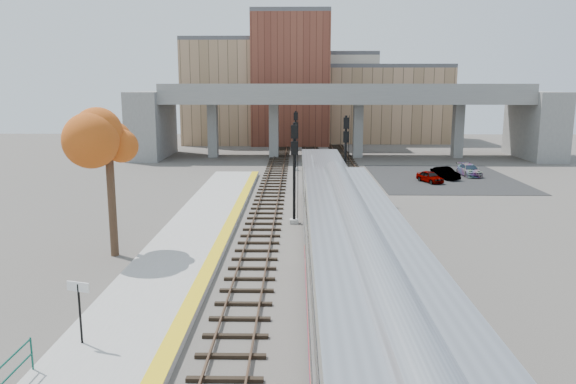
# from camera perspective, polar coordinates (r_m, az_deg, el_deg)

# --- Properties ---
(ground) EXTENTS (160.00, 160.00, 0.00)m
(ground) POSITION_cam_1_polar(r_m,az_deg,el_deg) (30.07, 2.63, -7.35)
(ground) COLOR #47423D
(ground) RESTS_ON ground
(platform) EXTENTS (4.50, 60.00, 0.35)m
(platform) POSITION_cam_1_polar(r_m,az_deg,el_deg) (30.67, -11.13, -6.83)
(platform) COLOR #9E9E99
(platform) RESTS_ON ground
(yellow_strip) EXTENTS (0.70, 60.00, 0.01)m
(yellow_strip) POSITION_cam_1_polar(r_m,az_deg,el_deg) (30.28, -7.61, -6.60)
(yellow_strip) COLOR yellow
(yellow_strip) RESTS_ON platform
(tracks) EXTENTS (10.70, 95.00, 0.25)m
(tracks) POSITION_cam_1_polar(r_m,az_deg,el_deg) (42.14, 3.42, -1.93)
(tracks) COLOR black
(tracks) RESTS_ON ground
(overpass) EXTENTS (54.00, 12.00, 9.50)m
(overpass) POSITION_cam_1_polar(r_m,az_deg,el_deg) (73.87, 5.54, 8.03)
(overpass) COLOR slate
(overpass) RESTS_ON ground
(buildings_far) EXTENTS (43.00, 21.00, 20.60)m
(buildings_far) POSITION_cam_1_polar(r_m,az_deg,el_deg) (95.16, 2.30, 9.94)
(buildings_far) COLOR tan
(buildings_far) RESTS_ON ground
(parking_lot) EXTENTS (14.00, 18.00, 0.04)m
(parking_lot) POSITION_cam_1_polar(r_m,az_deg,el_deg) (59.23, 15.52, 1.35)
(parking_lot) COLOR black
(parking_lot) RESTS_ON ground
(locomotive) EXTENTS (3.02, 19.05, 4.10)m
(locomotive) POSITION_cam_1_polar(r_m,az_deg,el_deg) (39.16, 3.71, 0.37)
(locomotive) COLOR #A8AAB2
(locomotive) RESTS_ON ground
(coach) EXTENTS (3.03, 25.00, 5.00)m
(coach) POSITION_cam_1_polar(r_m,az_deg,el_deg) (17.27, 7.31, -11.66)
(coach) COLOR #A8AAB2
(coach) RESTS_ON ground
(signal_mast_near) EXTENTS (0.60, 0.64, 6.91)m
(signal_mast_near) POSITION_cam_1_polar(r_m,az_deg,el_deg) (37.87, 0.63, 1.77)
(signal_mast_near) COLOR #9E9E99
(signal_mast_near) RESTS_ON ground
(signal_mast_mid) EXTENTS (0.60, 0.64, 6.97)m
(signal_mast_mid) POSITION_cam_1_polar(r_m,az_deg,el_deg) (45.68, 5.85, 3.32)
(signal_mast_mid) COLOR #9E9E99
(signal_mast_mid) RESTS_ON ground
(signal_mast_far) EXTENTS (0.60, 0.64, 6.56)m
(signal_mast_far) POSITION_cam_1_polar(r_m,az_deg,el_deg) (61.97, 0.77, 5.08)
(signal_mast_far) COLOR #9E9E99
(signal_mast_far) RESTS_ON ground
(station_sign) EXTENTS (0.88, 0.30, 2.27)m
(station_sign) POSITION_cam_1_polar(r_m,az_deg,el_deg) (21.31, -20.47, -10.20)
(station_sign) COLOR black
(station_sign) RESTS_ON platform
(tree) EXTENTS (3.60, 3.60, 8.77)m
(tree) POSITION_cam_1_polar(r_m,az_deg,el_deg) (31.76, -17.81, 5.14)
(tree) COLOR #382619
(tree) RESTS_ON ground
(car_a) EXTENTS (2.43, 3.49, 1.10)m
(car_a) POSITION_cam_1_polar(r_m,az_deg,el_deg) (56.18, 14.23, 1.51)
(car_a) COLOR #99999E
(car_a) RESTS_ON parking_lot
(car_b) EXTENTS (2.44, 3.77, 1.17)m
(car_b) POSITION_cam_1_polar(r_m,az_deg,el_deg) (58.69, 15.68, 1.86)
(car_b) COLOR #99999E
(car_b) RESTS_ON parking_lot
(car_c) EXTENTS (1.96, 4.21, 1.19)m
(car_c) POSITION_cam_1_polar(r_m,az_deg,el_deg) (61.46, 17.93, 2.14)
(car_c) COLOR #99999E
(car_c) RESTS_ON parking_lot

